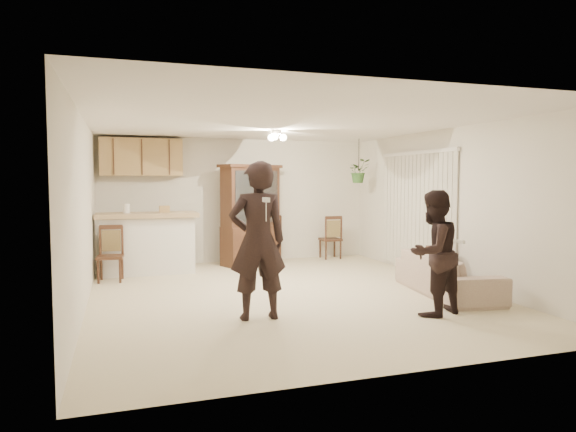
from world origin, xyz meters
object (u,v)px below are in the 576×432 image
object	(u,v)px
adult	(258,245)
chair_bar	(110,266)
china_hutch	(251,215)
chair_hutch_right	(330,246)
side_table	(432,267)
chair_hutch_left	(270,249)
child	(433,261)
sofa	(447,269)

from	to	relation	value
adult	chair_bar	distance (m)	3.49
china_hutch	chair_hutch_right	bearing A→B (deg)	-14.44
side_table	chair_hutch_left	xyz separation A→B (m)	(-1.82, 3.00, -0.03)
chair_hutch_left	adult	bearing A→B (deg)	-79.35
china_hutch	chair_bar	world-z (taller)	china_hutch
chair_hutch_left	side_table	bearing A→B (deg)	-30.05
adult	child	size ratio (longest dim) A/B	1.33
chair_bar	chair_hutch_left	size ratio (longest dim) A/B	0.97
sofa	adult	distance (m)	3.06
china_hutch	chair_hutch_left	bearing A→B (deg)	-2.49
adult	china_hutch	world-z (taller)	china_hutch
child	china_hutch	xyz separation A→B (m)	(-1.22, 4.42, 0.30)
chair_hutch_left	sofa	bearing A→B (deg)	-36.82
sofa	chair_bar	distance (m)	5.34
child	china_hutch	bearing A→B (deg)	-93.69
china_hutch	child	bearing A→B (deg)	-96.76
chair_hutch_left	china_hutch	bearing A→B (deg)	-131.58
child	side_table	size ratio (longest dim) A/B	2.13
side_table	adult	bearing A→B (deg)	-161.12
sofa	chair_hutch_left	bearing A→B (deg)	32.10
sofa	chair_hutch_left	world-z (taller)	chair_hutch_left
side_table	chair_hutch_right	world-z (taller)	chair_hutch_right
china_hutch	side_table	xyz separation A→B (m)	(2.27, -2.84, -0.68)
sofa	chair_hutch_left	size ratio (longest dim) A/B	1.98
adult	side_table	world-z (taller)	adult
china_hutch	chair_hutch_right	distance (m)	1.96
adult	china_hutch	distance (m)	4.02
adult	child	xyz separation A→B (m)	(2.10, -0.50, -0.22)
side_table	chair_hutch_right	distance (m)	3.12
adult	chair_hutch_left	world-z (taller)	adult
child	side_table	bearing A→B (deg)	-142.81
sofa	chair_bar	world-z (taller)	chair_bar
adult	chair_bar	size ratio (longest dim) A/B	1.96
chair_hutch_left	chair_hutch_right	size ratio (longest dim) A/B	1.04
china_hutch	chair_bar	size ratio (longest dim) A/B	2.14
chair_bar	chair_hutch_left	bearing A→B (deg)	26.12
china_hutch	chair_bar	xyz separation A→B (m)	(-2.61, -0.95, -0.71)
chair_bar	adult	bearing A→B (deg)	-53.67
chair_hutch_left	chair_hutch_right	world-z (taller)	chair_hutch_left
child	side_table	world-z (taller)	child
china_hutch	chair_hutch_right	size ratio (longest dim) A/B	2.15
sofa	adult	world-z (taller)	adult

